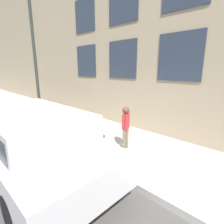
{
  "coord_description": "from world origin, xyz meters",
  "views": [
    {
      "loc": [
        -2.52,
        -3.48,
        2.41
      ],
      "look_at": [
        0.89,
        -0.16,
        1.23
      ],
      "focal_mm": 28.0,
      "sensor_mm": 36.0,
      "label": 1
    }
  ],
  "objects": [
    {
      "name": "ground_plane",
      "position": [
        0.0,
        0.0,
        0.0
      ],
      "size": [
        80.0,
        80.0,
        0.0
      ],
      "primitive_type": "plane",
      "color": "#514F4C"
    },
    {
      "name": "parked_truck_silver_near",
      "position": [
        -1.16,
        0.43,
        0.9
      ],
      "size": [
        1.88,
        4.71,
        1.54
      ],
      "color": "black",
      "rests_on": "ground_plane"
    },
    {
      "name": "sidewalk",
      "position": [
        1.4,
        0.0,
        0.08
      ],
      "size": [
        2.8,
        60.0,
        0.16
      ],
      "color": "#B2ADA3",
      "rests_on": "ground_plane"
    },
    {
      "name": "fire_hydrant",
      "position": [
        0.67,
        0.17,
        0.54
      ],
      "size": [
        0.35,
        0.46,
        0.74
      ],
      "color": "#2D7260",
      "rests_on": "sidewalk"
    },
    {
      "name": "street_lamp",
      "position": [
        0.63,
        4.01,
        3.72
      ],
      "size": [
        0.36,
        0.36,
        5.77
      ],
      "color": "#2D332D",
      "rests_on": "sidewalk"
    },
    {
      "name": "person",
      "position": [
        1.1,
        -0.5,
        0.91
      ],
      "size": [
        0.3,
        0.2,
        1.24
      ],
      "rotation": [
        0.0,
        0.0,
        0.58
      ],
      "color": "#726651",
      "rests_on": "sidewalk"
    }
  ]
}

